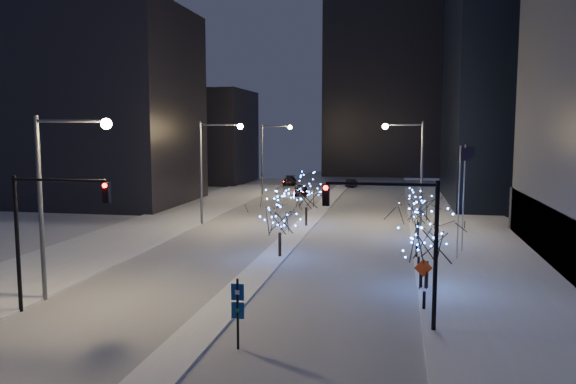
% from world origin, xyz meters
% --- Properties ---
extents(ground, '(160.00, 160.00, 0.00)m').
position_xyz_m(ground, '(0.00, 0.00, 0.00)').
color(ground, silver).
rests_on(ground, ground).
extents(road, '(20.00, 130.00, 0.02)m').
position_xyz_m(road, '(0.00, 35.00, 0.01)').
color(road, '#B6BBC6').
rests_on(road, ground).
extents(median, '(2.00, 80.00, 0.15)m').
position_xyz_m(median, '(0.00, 30.00, 0.07)').
color(median, white).
rests_on(median, ground).
extents(east_sidewalk, '(10.00, 90.00, 0.15)m').
position_xyz_m(east_sidewalk, '(15.00, 20.00, 0.07)').
color(east_sidewalk, white).
rests_on(east_sidewalk, ground).
extents(west_sidewalk, '(8.00, 90.00, 0.15)m').
position_xyz_m(west_sidewalk, '(-14.00, 20.00, 0.07)').
color(west_sidewalk, white).
rests_on(west_sidewalk, ground).
extents(filler_west_near, '(22.00, 18.00, 24.00)m').
position_xyz_m(filler_west_near, '(-28.00, 40.00, 12.00)').
color(filler_west_near, black).
rests_on(filler_west_near, ground).
extents(filler_west_far, '(18.00, 16.00, 16.00)m').
position_xyz_m(filler_west_far, '(-26.00, 70.00, 8.00)').
color(filler_west_far, black).
rests_on(filler_west_far, ground).
extents(horizon_block, '(24.00, 14.00, 42.00)m').
position_xyz_m(horizon_block, '(6.00, 92.00, 21.00)').
color(horizon_block, black).
rests_on(horizon_block, ground).
extents(street_lamp_w_near, '(4.40, 0.56, 10.00)m').
position_xyz_m(street_lamp_w_near, '(-8.94, 2.00, 6.50)').
color(street_lamp_w_near, '#595E66').
rests_on(street_lamp_w_near, ground).
extents(street_lamp_w_mid, '(4.40, 0.56, 10.00)m').
position_xyz_m(street_lamp_w_mid, '(-8.94, 27.00, 6.50)').
color(street_lamp_w_mid, '#595E66').
rests_on(street_lamp_w_mid, ground).
extents(street_lamp_w_far, '(4.40, 0.56, 10.00)m').
position_xyz_m(street_lamp_w_far, '(-8.94, 52.00, 6.50)').
color(street_lamp_w_far, '#595E66').
rests_on(street_lamp_w_far, ground).
extents(street_lamp_east, '(3.90, 0.56, 10.00)m').
position_xyz_m(street_lamp_east, '(10.08, 30.00, 6.45)').
color(street_lamp_east, '#595E66').
rests_on(street_lamp_east, ground).
extents(traffic_signal_west, '(5.26, 0.43, 7.00)m').
position_xyz_m(traffic_signal_west, '(-8.44, -0.00, 4.76)').
color(traffic_signal_west, black).
rests_on(traffic_signal_west, ground).
extents(traffic_signal_east, '(5.26, 0.43, 7.00)m').
position_xyz_m(traffic_signal_east, '(8.94, 1.00, 4.76)').
color(traffic_signal_east, black).
rests_on(traffic_signal_east, ground).
extents(flagpoles, '(1.35, 2.60, 8.00)m').
position_xyz_m(flagpoles, '(13.37, 17.25, 4.80)').
color(flagpoles, silver).
rests_on(flagpoles, east_sidewalk).
extents(bollards, '(0.16, 12.16, 0.90)m').
position_xyz_m(bollards, '(10.20, 10.00, 0.60)').
color(bollards, black).
rests_on(bollards, east_sidewalk).
extents(car_near, '(2.28, 4.63, 1.52)m').
position_xyz_m(car_near, '(-4.55, 52.73, 0.76)').
color(car_near, black).
rests_on(car_near, ground).
extents(car_mid, '(1.78, 3.97, 1.27)m').
position_xyz_m(car_mid, '(1.50, 65.73, 0.63)').
color(car_mid, black).
rests_on(car_mid, ground).
extents(car_far, '(2.57, 5.15, 1.44)m').
position_xyz_m(car_far, '(-9.00, 67.32, 0.72)').
color(car_far, black).
rests_on(car_far, ground).
extents(holiday_tree_median_near, '(3.62, 3.62, 4.66)m').
position_xyz_m(holiday_tree_median_near, '(0.50, 14.30, 3.20)').
color(holiday_tree_median_near, black).
rests_on(holiday_tree_median_near, median).
extents(holiday_tree_median_far, '(4.31, 4.31, 5.06)m').
position_xyz_m(holiday_tree_median_far, '(0.29, 27.45, 3.40)').
color(holiday_tree_median_far, black).
rests_on(holiday_tree_median_far, median).
extents(holiday_tree_plaza_near, '(4.99, 4.99, 4.92)m').
position_xyz_m(holiday_tree_plaza_near, '(10.50, 7.94, 3.23)').
color(holiday_tree_plaza_near, black).
rests_on(holiday_tree_plaza_near, east_sidewalk).
extents(holiday_tree_plaza_far, '(4.54, 4.54, 4.25)m').
position_xyz_m(holiday_tree_plaza_far, '(10.50, 22.79, 2.86)').
color(holiday_tree_plaza_far, black).
rests_on(holiday_tree_plaza_far, east_sidewalk).
extents(wayfinding_sign, '(0.54, 0.11, 3.07)m').
position_xyz_m(wayfinding_sign, '(2.26, -2.62, 1.88)').
color(wayfinding_sign, black).
rests_on(wayfinding_sign, ground).
extents(construction_sign, '(1.06, 0.21, 1.76)m').
position_xyz_m(construction_sign, '(10.30, 7.67, 1.21)').
color(construction_sign, black).
rests_on(construction_sign, east_sidewalk).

